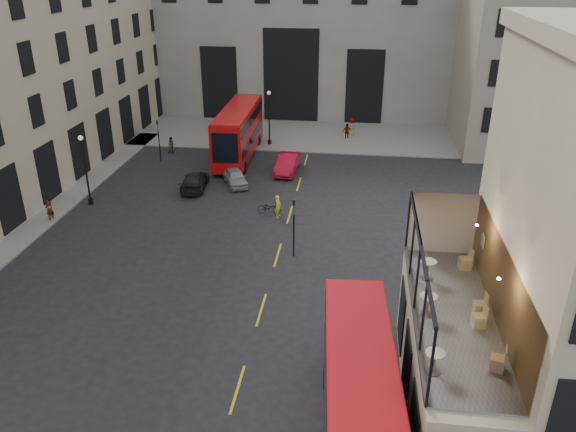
# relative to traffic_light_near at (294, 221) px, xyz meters

# --- Properties ---
(ground) EXTENTS (140.00, 140.00, 0.00)m
(ground) POSITION_rel_traffic_light_near_xyz_m (1.00, -12.00, -2.42)
(ground) COLOR black
(ground) RESTS_ON ground
(host_building_main) EXTENTS (7.26, 11.40, 15.10)m
(host_building_main) POSITION_rel_traffic_light_near_xyz_m (10.95, -12.00, 5.36)
(host_building_main) COLOR #C1B690
(host_building_main) RESTS_ON ground
(host_frontage) EXTENTS (3.00, 11.00, 4.50)m
(host_frontage) POSITION_rel_traffic_light_near_xyz_m (7.50, -12.00, -0.17)
(host_frontage) COLOR #C1B690
(host_frontage) RESTS_ON ground
(cafe_floor) EXTENTS (3.00, 10.00, 0.10)m
(cafe_floor) POSITION_rel_traffic_light_near_xyz_m (7.50, -12.00, 2.12)
(cafe_floor) COLOR slate
(cafe_floor) RESTS_ON host_frontage
(gateway) EXTENTS (35.00, 10.60, 18.00)m
(gateway) POSITION_rel_traffic_light_near_xyz_m (-4.00, 35.99, 6.96)
(gateway) COLOR gray
(gateway) RESTS_ON ground
(building_right) EXTENTS (16.60, 18.60, 20.00)m
(building_right) POSITION_rel_traffic_light_near_xyz_m (21.00, 27.97, 7.97)
(building_right) COLOR gray
(building_right) RESTS_ON ground
(pavement_far) EXTENTS (40.00, 12.00, 0.12)m
(pavement_far) POSITION_rel_traffic_light_near_xyz_m (-5.00, 26.00, -2.36)
(pavement_far) COLOR slate
(pavement_far) RESTS_ON ground
(traffic_light_near) EXTENTS (0.16, 0.20, 3.80)m
(traffic_light_near) POSITION_rel_traffic_light_near_xyz_m (0.00, 0.00, 0.00)
(traffic_light_near) COLOR black
(traffic_light_near) RESTS_ON ground
(traffic_light_far) EXTENTS (0.16, 0.20, 3.80)m
(traffic_light_far) POSITION_rel_traffic_light_near_xyz_m (-14.00, 16.00, 0.00)
(traffic_light_far) COLOR black
(traffic_light_far) RESTS_ON ground
(street_lamp_a) EXTENTS (0.36, 0.36, 5.33)m
(street_lamp_a) POSITION_rel_traffic_light_near_xyz_m (-16.00, 6.00, -0.03)
(street_lamp_a) COLOR black
(street_lamp_a) RESTS_ON ground
(street_lamp_b) EXTENTS (0.36, 0.36, 5.33)m
(street_lamp_b) POSITION_rel_traffic_light_near_xyz_m (-5.00, 22.00, -0.03)
(street_lamp_b) COLOR black
(street_lamp_b) RESTS_ON ground
(bus_near) EXTENTS (3.22, 10.94, 4.31)m
(bus_near) POSITION_rel_traffic_light_near_xyz_m (4.12, -14.74, -0.01)
(bus_near) COLOR #A90B12
(bus_near) RESTS_ON ground
(bus_far) EXTENTS (2.85, 11.56, 4.60)m
(bus_far) POSITION_rel_traffic_light_near_xyz_m (-7.19, 18.05, 0.16)
(bus_far) COLOR #B00C0C
(bus_far) RESTS_ON ground
(car_a) EXTENTS (2.92, 4.01, 1.27)m
(car_a) POSITION_rel_traffic_light_near_xyz_m (-6.09, 11.28, -1.79)
(car_a) COLOR gray
(car_a) RESTS_ON ground
(car_b) EXTENTS (1.85, 4.70, 1.52)m
(car_b) POSITION_rel_traffic_light_near_xyz_m (-2.29, 14.73, -1.66)
(car_b) COLOR #B50B23
(car_b) RESTS_ON ground
(car_c) EXTENTS (2.21, 4.58, 1.29)m
(car_c) POSITION_rel_traffic_light_near_xyz_m (-9.13, 10.05, -1.78)
(car_c) COLOR black
(car_c) RESTS_ON ground
(bicycle) EXTENTS (1.69, 0.63, 0.88)m
(bicycle) POSITION_rel_traffic_light_near_xyz_m (-2.50, 6.10, -1.99)
(bicycle) COLOR gray
(bicycle) RESTS_ON ground
(cyclist) EXTENTS (0.48, 0.65, 1.64)m
(cyclist) POSITION_rel_traffic_light_near_xyz_m (-1.78, 5.59, -1.61)
(cyclist) COLOR yellow
(cyclist) RESTS_ON ground
(pedestrian_a) EXTENTS (0.90, 0.80, 1.55)m
(pedestrian_a) POSITION_rel_traffic_light_near_xyz_m (-13.72, 18.40, -1.65)
(pedestrian_a) COLOR gray
(pedestrian_a) RESTS_ON ground
(pedestrian_b) EXTENTS (1.39, 1.26, 1.87)m
(pedestrian_b) POSITION_rel_traffic_light_near_xyz_m (-9.70, 22.59, -1.49)
(pedestrian_b) COLOR gray
(pedestrian_b) RESTS_ON ground
(pedestrian_c) EXTENTS (1.02, 0.62, 1.62)m
(pedestrian_c) POSITION_rel_traffic_light_near_xyz_m (2.46, 24.86, -1.62)
(pedestrian_c) COLOR gray
(pedestrian_c) RESTS_ON ground
(pedestrian_d) EXTENTS (0.94, 1.08, 1.86)m
(pedestrian_d) POSITION_rel_traffic_light_near_xyz_m (2.88, 26.19, -1.50)
(pedestrian_d) COLOR gray
(pedestrian_d) RESTS_ON ground
(pedestrian_e) EXTENTS (0.53, 0.72, 1.79)m
(pedestrian_e) POSITION_rel_traffic_light_near_xyz_m (-17.49, 2.92, -1.53)
(pedestrian_e) COLOR gray
(pedestrian_e) RESTS_ON ground
(cafe_table_near) EXTENTS (0.64, 0.64, 0.80)m
(cafe_table_near) POSITION_rel_traffic_light_near_xyz_m (6.37, -15.38, 2.70)
(cafe_table_near) COLOR white
(cafe_table_near) RESTS_ON cafe_floor
(cafe_table_mid) EXTENTS (0.67, 0.67, 0.83)m
(cafe_table_mid) POSITION_rel_traffic_light_near_xyz_m (6.48, -12.12, 2.73)
(cafe_table_mid) COLOR white
(cafe_table_mid) RESTS_ON cafe_floor
(cafe_table_far) EXTENTS (0.68, 0.68, 0.85)m
(cafe_table_far) POSITION_rel_traffic_light_near_xyz_m (6.73, -9.47, 2.74)
(cafe_table_far) COLOR white
(cafe_table_far) RESTS_ON cafe_floor
(cafe_chair_a) EXTENTS (0.55, 0.55, 0.92)m
(cafe_chair_a) POSITION_rel_traffic_light_near_xyz_m (8.45, -14.99, 2.45)
(cafe_chair_a) COLOR tan
(cafe_chair_a) RESTS_ON cafe_floor
(cafe_chair_b) EXTENTS (0.50, 0.50, 0.90)m
(cafe_chair_b) POSITION_rel_traffic_light_near_xyz_m (8.27, -12.65, 2.45)
(cafe_chair_b) COLOR #D1BB78
(cafe_chair_b) RESTS_ON cafe_floor
(cafe_chair_c) EXTENTS (0.46, 0.46, 0.88)m
(cafe_chair_c) POSITION_rel_traffic_light_near_xyz_m (8.45, -11.79, 2.44)
(cafe_chair_c) COLOR tan
(cafe_chair_c) RESTS_ON cafe_floor
(cafe_chair_d) EXTENTS (0.56, 0.56, 0.96)m
(cafe_chair_d) POSITION_rel_traffic_light_near_xyz_m (8.44, -8.40, 2.47)
(cafe_chair_d) COLOR tan
(cafe_chair_d) RESTS_ON cafe_floor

